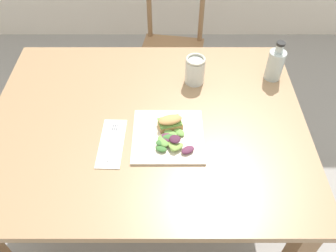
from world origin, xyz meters
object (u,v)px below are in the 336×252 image
at_px(bottle_cold_brew, 275,66).
at_px(chair_wooden_far, 172,49).
at_px(dining_table, 148,137).
at_px(mason_jar_iced_tea, 195,71).
at_px(fork_on_napkin, 112,139).
at_px(sandwich_half_front, 170,122).
at_px(plate_lunch, 168,136).

bearing_deg(bottle_cold_brew, chair_wooden_far, 125.68).
relative_size(dining_table, mason_jar_iced_tea, 10.15).
bearing_deg(mason_jar_iced_tea, fork_on_napkin, -133.63).
bearing_deg(sandwich_half_front, mason_jar_iced_tea, 69.24).
distance_m(chair_wooden_far, mason_jar_iced_tea, 0.76).
relative_size(plate_lunch, bottle_cold_brew, 1.46).
xyz_separation_m(plate_lunch, sandwich_half_front, (0.01, 0.04, 0.03)).
relative_size(chair_wooden_far, plate_lunch, 3.11).
relative_size(plate_lunch, fork_on_napkin, 1.50).
relative_size(sandwich_half_front, mason_jar_iced_tea, 0.81).
distance_m(plate_lunch, fork_on_napkin, 0.22).
height_order(bottle_cold_brew, mason_jar_iced_tea, bottle_cold_brew).
bearing_deg(sandwich_half_front, chair_wooden_far, 89.07).
height_order(chair_wooden_far, plate_lunch, chair_wooden_far).
relative_size(chair_wooden_far, mason_jar_iced_tea, 6.72).
bearing_deg(dining_table, fork_on_napkin, -139.71).
height_order(chair_wooden_far, bottle_cold_brew, bottle_cold_brew).
relative_size(chair_wooden_far, bottle_cold_brew, 4.55).
height_order(dining_table, sandwich_half_front, sandwich_half_front).
height_order(dining_table, chair_wooden_far, chair_wooden_far).
xyz_separation_m(plate_lunch, bottle_cold_brew, (0.49, 0.37, 0.06)).
bearing_deg(plate_lunch, mason_jar_iced_tea, 70.43).
xyz_separation_m(dining_table, bottle_cold_brew, (0.57, 0.27, 0.18)).
distance_m(dining_table, mason_jar_iced_tea, 0.36).
relative_size(dining_table, plate_lunch, 4.70).
distance_m(chair_wooden_far, plate_lunch, 1.05).
bearing_deg(dining_table, plate_lunch, -46.99).
distance_m(dining_table, chair_wooden_far, 0.94).
xyz_separation_m(dining_table, mason_jar_iced_tea, (0.21, 0.25, 0.17)).
distance_m(dining_table, fork_on_napkin, 0.21).
bearing_deg(fork_on_napkin, plate_lunch, 4.16).
bearing_deg(mason_jar_iced_tea, sandwich_half_front, -110.76).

